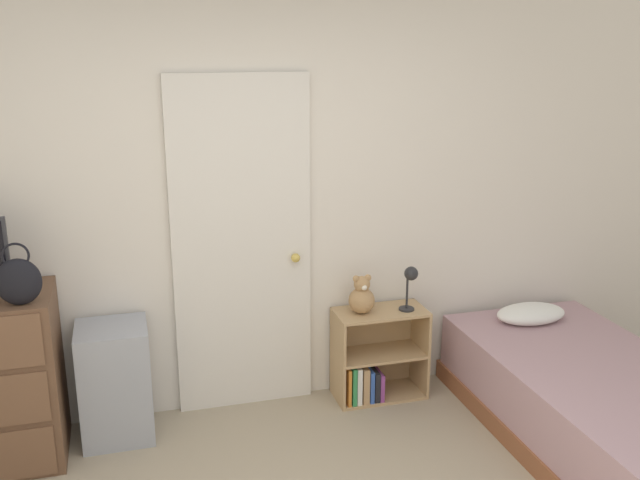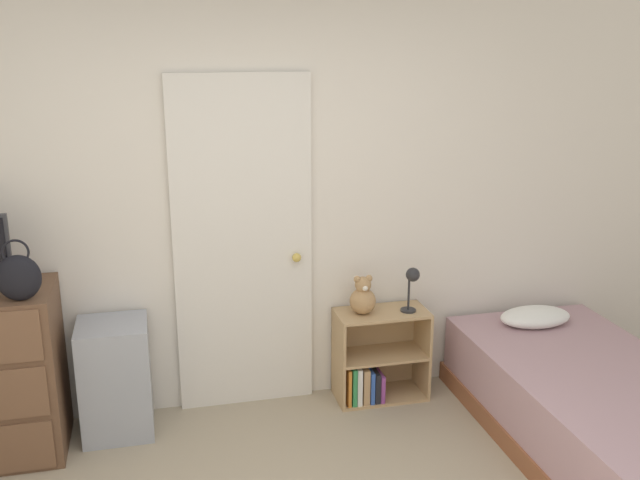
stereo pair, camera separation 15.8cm
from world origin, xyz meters
The scene contains 8 objects.
wall_back centered at (0.00, 2.10, 1.27)m, with size 10.00×0.06×2.55m.
door_closed centered at (0.00, 2.05, 1.03)m, with size 0.84×0.09×2.05m.
handbag centered at (-1.20, 1.61, 1.08)m, with size 0.22×0.10×0.32m.
storage_bin centered at (-0.79, 1.87, 0.34)m, with size 0.40×0.38×0.68m.
bookshelf centered at (0.80, 1.91, 0.24)m, with size 0.58×0.29×0.59m.
teddy_bear centered at (0.71, 1.91, 0.69)m, with size 0.16×0.16×0.25m.
desk_lamp centered at (1.02, 1.87, 0.79)m, with size 0.11×0.11×0.29m.
bed centered at (1.84, 1.08, 0.23)m, with size 1.05×1.98×0.57m.
Camera 1 is at (-0.67, -2.01, 2.25)m, focal length 40.00 mm.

